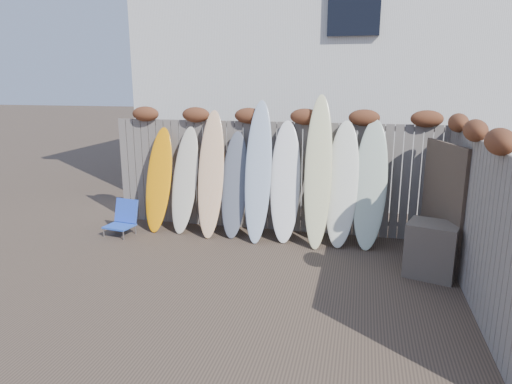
% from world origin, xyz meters
% --- Properties ---
extents(ground, '(80.00, 80.00, 0.00)m').
position_xyz_m(ground, '(0.00, 0.00, 0.00)').
color(ground, '#493A2D').
extents(back_fence, '(6.05, 0.28, 2.24)m').
position_xyz_m(back_fence, '(0.06, 2.39, 1.18)').
color(back_fence, slate).
rests_on(back_fence, ground).
extents(right_fence, '(0.28, 4.40, 2.24)m').
position_xyz_m(right_fence, '(2.99, 0.25, 1.14)').
color(right_fence, slate).
rests_on(right_fence, ground).
extents(house, '(8.50, 5.50, 6.33)m').
position_xyz_m(house, '(0.50, 6.50, 3.20)').
color(house, silver).
rests_on(house, ground).
extents(beach_chair, '(0.53, 0.56, 0.62)m').
position_xyz_m(beach_chair, '(-2.55, 1.54, 0.29)').
color(beach_chair, blue).
rests_on(beach_chair, ground).
extents(wooden_crate, '(0.80, 0.73, 0.78)m').
position_xyz_m(wooden_crate, '(2.63, 0.87, 0.39)').
color(wooden_crate, '#725C55').
rests_on(wooden_crate, ground).
extents(lattice_panel, '(0.41, 1.19, 1.84)m').
position_xyz_m(lattice_panel, '(2.78, 1.33, 0.92)').
color(lattice_panel, '#402E27').
rests_on(lattice_panel, ground).
extents(surfboard_0, '(0.52, 0.69, 1.88)m').
position_xyz_m(surfboard_0, '(-2.02, 1.98, 0.94)').
color(surfboard_0, orange).
rests_on(surfboard_0, ground).
extents(surfboard_1, '(0.55, 0.72, 1.90)m').
position_xyz_m(surfboard_1, '(-1.52, 2.01, 0.95)').
color(surfboard_1, beige).
rests_on(surfboard_1, ground).
extents(surfboard_2, '(0.52, 0.81, 2.21)m').
position_xyz_m(surfboard_2, '(-0.99, 1.94, 1.10)').
color(surfboard_2, '#F1A984').
rests_on(surfboard_2, ground).
extents(surfboard_3, '(0.48, 0.67, 1.84)m').
position_xyz_m(surfboard_3, '(-0.57, 1.98, 0.92)').
color(surfboard_3, '#555A67').
rests_on(surfboard_3, ground).
extents(surfboard_4, '(0.50, 0.86, 2.39)m').
position_xyz_m(surfboard_4, '(-0.12, 1.91, 1.19)').
color(surfboard_4, '#9CAFC6').
rests_on(surfboard_4, ground).
extents(surfboard_5, '(0.58, 0.77, 2.04)m').
position_xyz_m(surfboard_5, '(0.34, 1.98, 1.02)').
color(surfboard_5, white).
rests_on(surfboard_5, ground).
extents(surfboard_6, '(0.49, 0.89, 2.49)m').
position_xyz_m(surfboard_6, '(0.90, 1.88, 1.25)').
color(surfboard_6, beige).
rests_on(surfboard_6, ground).
extents(surfboard_7, '(0.58, 0.76, 2.06)m').
position_xyz_m(surfboard_7, '(1.30, 1.97, 1.03)').
color(surfboard_7, white).
rests_on(surfboard_7, ground).
extents(surfboard_8, '(0.59, 0.78, 2.10)m').
position_xyz_m(surfboard_8, '(1.76, 1.96, 1.05)').
color(surfboard_8, beige).
rests_on(surfboard_8, ground).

